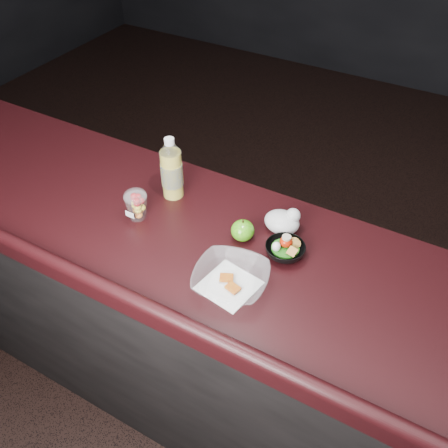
{
  "coord_description": "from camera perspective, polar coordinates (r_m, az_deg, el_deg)",
  "views": [
    {
      "loc": [
        0.6,
        -0.76,
        2.2
      ],
      "look_at": [
        -0.01,
        0.32,
        1.1
      ],
      "focal_mm": 40.0,
      "sensor_mm": 36.0,
      "label": 1
    }
  ],
  "objects": [
    {
      "name": "plastic_bag",
      "position": [
        1.73,
        6.8,
        0.32
      ],
      "size": [
        0.13,
        0.1,
        0.09
      ],
      "color": "silver",
      "rests_on": "counter"
    },
    {
      "name": "lemonade_bottle",
      "position": [
        1.85,
        -5.99,
        5.91
      ],
      "size": [
        0.08,
        0.08,
        0.25
      ],
      "color": "gold",
      "rests_on": "counter"
    },
    {
      "name": "takeout_bowl",
      "position": [
        1.55,
        0.79,
        -6.32
      ],
      "size": [
        0.27,
        0.27,
        0.06
      ],
      "rotation": [
        0.0,
        0.0,
        0.18
      ],
      "color": "silver",
      "rests_on": "counter"
    },
    {
      "name": "fruit_cup",
      "position": [
        1.79,
        -10.0,
        2.28
      ],
      "size": [
        0.08,
        0.08,
        0.12
      ],
      "color": "white",
      "rests_on": "counter"
    },
    {
      "name": "room_shell",
      "position": [
        1.03,
        -8.8,
        20.44
      ],
      "size": [
        8.0,
        8.0,
        8.0
      ],
      "color": "black",
      "rests_on": "ground"
    },
    {
      "name": "snack_bowl",
      "position": [
        1.66,
        6.97,
        -2.88
      ],
      "size": [
        0.17,
        0.17,
        0.07
      ],
      "rotation": [
        0.0,
        0.0,
        -0.32
      ],
      "color": "black",
      "rests_on": "counter"
    },
    {
      "name": "paper_napkin",
      "position": [
        1.56,
        0.58,
        -7.05
      ],
      "size": [
        0.18,
        0.18,
        0.0
      ],
      "primitive_type": "cube",
      "rotation": [
        0.0,
        0.0,
        -0.17
      ],
      "color": "white",
      "rests_on": "counter"
    },
    {
      "name": "green_apple",
      "position": [
        1.69,
        2.15,
        -0.74
      ],
      "size": [
        0.08,
        0.08,
        0.08
      ],
      "color": "#227C0E",
      "rests_on": "counter"
    },
    {
      "name": "counter",
      "position": [
        2.08,
        0.0,
        -12.62
      ],
      "size": [
        4.06,
        0.71,
        1.02
      ],
      "color": "black",
      "rests_on": "ground"
    }
  ]
}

